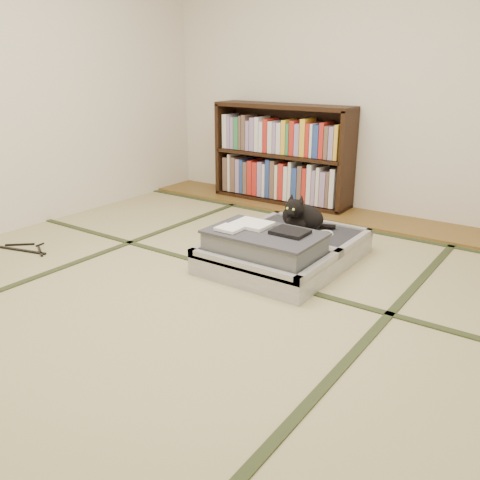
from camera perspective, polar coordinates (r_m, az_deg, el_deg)
The scene contains 9 objects.
floor at distance 2.99m, azimuth -4.68°, elevation -6.16°, with size 4.50×4.50×0.00m, color tan.
wood_strip at distance 4.60m, azimuth 11.41°, elevation 2.84°, with size 4.00×0.50×0.02m, color brown.
room_shell at distance 2.71m, azimuth -5.58°, elevation 23.03°, with size 4.50×4.50×4.50m.
tatami_borders at distance 3.35m, azimuth 0.72°, elevation -3.15°, with size 4.00×4.50×0.01m.
bookcase at distance 4.86m, azimuth 4.73°, elevation 9.37°, with size 1.36×0.31×0.92m.
suitcase at distance 3.38m, azimuth 4.70°, elevation -1.03°, with size 0.80×1.07×0.32m.
cat at distance 3.58m, azimuth 6.86°, elevation 2.60°, with size 0.36×0.36×0.29m.
cable_coil at distance 3.56m, azimuth 9.58°, elevation 0.73°, with size 0.11×0.11×0.03m.
hanger at distance 3.99m, azimuth -22.87°, elevation -0.93°, with size 0.43×0.25×0.01m.
Camera 1 is at (1.75, -2.06, 1.28)m, focal length 38.00 mm.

